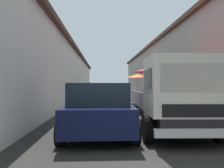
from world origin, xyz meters
name	(u,v)px	position (x,y,z in m)	size (l,w,h in m)	color
ground	(122,106)	(13.50, 0.00, 0.00)	(90.00, 90.00, 0.00)	#282826
building_left_whitewash	(25,74)	(15.75, 6.95, 2.19)	(49.80, 7.50, 4.37)	silver
building_right_concrete	(210,68)	(15.75, -6.95, 2.67)	(49.80, 7.50, 5.32)	#A39E93
fruit_stall_near_left	(138,79)	(19.79, -2.01, 1.91)	(2.48, 2.48, 2.47)	#9E9EA3
fruit_stall_far_left	(164,72)	(8.15, -1.36, 1.95)	(2.56, 2.56, 2.46)	#9E9EA3
fruit_stall_far_right	(196,74)	(5.72, -1.81, 1.77)	(2.15, 2.15, 2.36)	#9E9EA3
hatchback_car	(99,108)	(4.76, 1.41, 0.74)	(3.91, 1.92, 1.45)	#0F1438
delivery_truck	(176,98)	(4.33, -0.69, 1.04)	(4.98, 2.10, 2.08)	black
vendor_by_crates	(89,90)	(16.09, 2.28, 0.97)	(0.56, 0.44, 1.68)	#665B4C
vendor_in_shade	(155,91)	(14.43, -2.38, 0.96)	(0.35, 0.62, 1.65)	#665B4C
parked_scooter	(161,98)	(14.19, -2.79, 0.45)	(1.69, 0.43, 1.14)	black
plastic_stool	(81,111)	(7.58, 2.14, 0.33)	(0.30, 0.30, 0.43)	#1E8C3F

